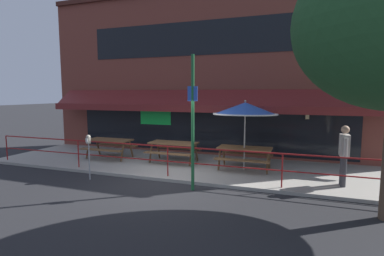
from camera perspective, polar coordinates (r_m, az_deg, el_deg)
name	(u,v)px	position (r m, az deg, el deg)	size (l,w,h in m)	color
ground_plane	(164,182)	(9.37, -5.37, -10.14)	(120.00, 120.00, 0.00)	#232326
patio_deck	(187,165)	(11.13, -0.99, -7.14)	(15.00, 4.00, 0.10)	#9E998E
restaurant_building	(205,74)	(12.95, 2.51, 10.32)	(15.00, 1.60, 7.12)	brown
patio_railing	(168,154)	(9.44, -4.65, -5.01)	(13.84, 0.04, 0.97)	maroon
picnic_table_left	(109,143)	(12.47, -15.46, -2.82)	(1.80, 1.42, 0.76)	brown
picnic_table_centre	(174,146)	(11.33, -3.52, -3.52)	(1.80, 1.42, 0.76)	brown
picnic_table_right	(245,152)	(10.39, 9.98, -4.53)	(1.80, 1.42, 0.76)	brown
patio_umbrella_right	(245,109)	(10.16, 10.09, 3.60)	(2.14, 2.14, 2.38)	#B7B2A8
pedestrian_walking	(344,152)	(9.39, 26.98, -4.16)	(0.24, 0.62, 1.71)	#333338
parking_meter_near	(89,143)	(9.84, -19.11, -2.80)	(0.15, 0.16, 1.42)	gray
street_sign_pole	(193,122)	(8.17, 0.14, 1.19)	(0.28, 0.09, 3.73)	#1E6033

